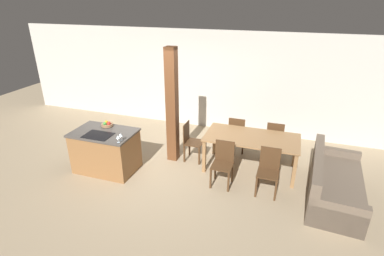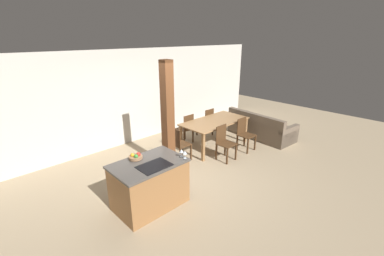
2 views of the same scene
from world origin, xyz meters
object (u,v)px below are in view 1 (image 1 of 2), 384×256
object	(u,v)px
dining_chair_near_left	(223,163)
couch	(333,185)
fruit_bowl	(107,124)
dining_chair_far_left	(237,133)
dining_chair_head_end	(191,141)
dining_table	(252,141)
timber_post	(172,107)
dining_chair_near_right	(268,170)
wine_glass_middle	(121,135)
kitchen_island	(106,151)
wine_glass_near	(118,137)
dining_chair_far_right	(275,139)

from	to	relation	value
dining_chair_near_left	couch	size ratio (longest dim) A/B	0.43
fruit_bowl	dining_chair_far_left	xyz separation A→B (m)	(2.58, 1.45, -0.47)
dining_chair_head_end	dining_table	bearing A→B (deg)	-90.00
dining_chair_near_left	dining_table	bearing A→B (deg)	58.63
fruit_bowl	dining_table	distance (m)	3.12
couch	timber_post	distance (m)	3.54
dining_chair_near_right	dining_chair_far_left	distance (m)	1.69
wine_glass_middle	dining_chair_near_left	bearing A→B (deg)	15.46
dining_chair_near_right	dining_table	bearing A→B (deg)	121.37
kitchen_island	dining_table	xyz separation A→B (m)	(2.94, 1.00, 0.23)
kitchen_island	fruit_bowl	xyz separation A→B (m)	(-0.08, 0.27, 0.49)
dining_table	timber_post	xyz separation A→B (m)	(-1.75, -0.10, 0.60)
dining_chair_near_right	dining_chair_head_end	xyz separation A→B (m)	(-1.79, 0.72, 0.00)
timber_post	wine_glass_near	bearing A→B (deg)	-116.18
wine_glass_middle	dining_chair_head_end	size ratio (longest dim) A/B	0.17
dining_chair_far_right	timber_post	bearing A→B (deg)	20.48
dining_chair_far_left	dining_chair_head_end	xyz separation A→B (m)	(-0.91, -0.72, 0.00)
fruit_bowl	dining_chair_near_left	distance (m)	2.63
dining_chair_near_left	dining_chair_far_left	bearing A→B (deg)	90.00
wine_glass_middle	dining_chair_near_left	world-z (taller)	wine_glass_middle
wine_glass_middle	dining_chair_near_left	distance (m)	2.07
kitchen_island	timber_post	bearing A→B (deg)	37.22
fruit_bowl	dining_chair_far_left	size ratio (longest dim) A/B	0.28
fruit_bowl	wine_glass_middle	size ratio (longest dim) A/B	1.67
dining_table	dining_chair_near_right	distance (m)	0.87
dining_chair_far_right	dining_chair_far_left	bearing A→B (deg)	0.00
wine_glass_near	dining_chair_far_right	distance (m)	3.53
dining_chair_near_left	dining_chair_far_left	size ratio (longest dim) A/B	1.00
wine_glass_near	dining_chair_near_left	world-z (taller)	wine_glass_near
dining_chair_head_end	couch	size ratio (longest dim) A/B	0.43
couch	dining_chair_head_end	bearing A→B (deg)	84.60
wine_glass_near	dining_chair_near_right	world-z (taller)	wine_glass_near
dining_table	dining_chair_far_left	xyz separation A→B (m)	(-0.44, 0.72, -0.21)
kitchen_island	dining_chair_head_end	xyz separation A→B (m)	(1.59, 1.00, 0.02)
couch	fruit_bowl	bearing A→B (deg)	97.10
dining_chair_far_left	dining_chair_far_right	size ratio (longest dim) A/B	1.00
wine_glass_middle	dining_chair_head_end	world-z (taller)	wine_glass_middle
dining_chair_head_end	couch	distance (m)	3.02
dining_chair_near_left	couch	world-z (taller)	dining_chair_near_left
wine_glass_near	dining_chair_head_end	bearing A→B (deg)	52.96
fruit_bowl	dining_chair_far_left	world-z (taller)	fruit_bowl
dining_chair_near_right	timber_post	size ratio (longest dim) A/B	0.35
timber_post	dining_chair_near_left	bearing A→B (deg)	-25.37
dining_chair_near_left	dining_chair_near_right	distance (m)	0.88
wine_glass_middle	couch	distance (m)	4.12
wine_glass_near	dining_chair_near_left	distance (m)	2.10
dining_chair_far_left	timber_post	size ratio (longest dim) A/B	0.35
dining_chair_head_end	wine_glass_middle	bearing A→B (deg)	140.96
dining_chair_near_right	kitchen_island	bearing A→B (deg)	-175.28
dining_table	couch	xyz separation A→B (m)	(1.62, -0.51, -0.41)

